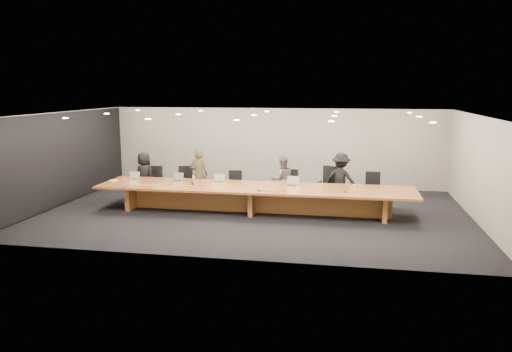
{
  "coord_description": "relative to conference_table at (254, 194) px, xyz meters",
  "views": [
    {
      "loc": [
        2.59,
        -13.66,
        3.52
      ],
      "look_at": [
        0.0,
        0.3,
        1.0
      ],
      "focal_mm": 35.0,
      "sensor_mm": 36.0,
      "label": 1
    }
  ],
  "objects": [
    {
      "name": "lime_gadget",
      "position": [
        -4.36,
        0.11,
        0.26
      ],
      "size": [
        0.16,
        0.1,
        0.02
      ],
      "primitive_type": "cube",
      "rotation": [
        0.0,
        0.0,
        0.1
      ],
      "color": "#61D137",
      "rests_on": "notepad"
    },
    {
      "name": "chair_left",
      "position": [
        -2.45,
        1.23,
        0.02
      ],
      "size": [
        0.68,
        0.68,
        1.08
      ],
      "primitive_type": null,
      "rotation": [
        0.0,
        0.0,
        0.29
      ],
      "color": "black",
      "rests_on": "ground"
    },
    {
      "name": "av_box",
      "position": [
        -3.57,
        -0.68,
        0.24
      ],
      "size": [
        0.2,
        0.16,
        0.03
      ],
      "primitive_type": "cube",
      "rotation": [
        0.0,
        0.0,
        -0.09
      ],
      "color": "#ACADB1",
      "rests_on": "conference_table"
    },
    {
      "name": "person_b",
      "position": [
        -2.01,
        1.22,
        0.3
      ],
      "size": [
        0.64,
        0.46,
        1.64
      ],
      "primitive_type": "imported",
      "rotation": [
        0.0,
        0.0,
        3.26
      ],
      "color": "#3A361F",
      "rests_on": "ground"
    },
    {
      "name": "person_a",
      "position": [
        -3.82,
        1.18,
        0.22
      ],
      "size": [
        0.84,
        0.67,
        1.49
      ],
      "primitive_type": "imported",
      "rotation": [
        0.0,
        0.0,
        2.84
      ],
      "color": "black",
      "rests_on": "ground"
    },
    {
      "name": "mic_left",
      "position": [
        -2.45,
        -0.3,
        0.25
      ],
      "size": [
        0.15,
        0.15,
        0.03
      ],
      "primitive_type": "cone",
      "rotation": [
        0.0,
        0.0,
        -0.17
      ],
      "color": "black",
      "rests_on": "conference_table"
    },
    {
      "name": "laptop_a",
      "position": [
        -3.81,
        0.4,
        0.35
      ],
      "size": [
        0.34,
        0.28,
        0.24
      ],
      "primitive_type": null,
      "rotation": [
        0.0,
        0.0,
        0.24
      ],
      "color": "#C6B497",
      "rests_on": "conference_table"
    },
    {
      "name": "chair_far_right",
      "position": [
        3.35,
        1.29,
        0.01
      ],
      "size": [
        0.56,
        0.56,
        1.06
      ],
      "primitive_type": null,
      "rotation": [
        0.0,
        0.0,
        -0.05
      ],
      "color": "black",
      "rests_on": "ground"
    },
    {
      "name": "left_wall_panel",
      "position": [
        -5.94,
        0.0,
        0.85
      ],
      "size": [
        0.08,
        7.84,
        2.74
      ],
      "primitive_type": "cube",
      "color": "black",
      "rests_on": "ground"
    },
    {
      "name": "ground",
      "position": [
        0.0,
        0.0,
        -0.52
      ],
      "size": [
        12.0,
        12.0,
        0.0
      ],
      "primitive_type": "plane",
      "color": "black",
      "rests_on": "ground"
    },
    {
      "name": "laptop_c",
      "position": [
        -1.15,
        0.41,
        0.35
      ],
      "size": [
        0.32,
        0.24,
        0.25
      ],
      "primitive_type": null,
      "rotation": [
        0.0,
        0.0,
        0.03
      ],
      "color": "beige",
      "rests_on": "conference_table"
    },
    {
      "name": "water_bottle",
      "position": [
        -1.87,
        0.25,
        0.33
      ],
      "size": [
        0.07,
        0.07,
        0.21
      ],
      "primitive_type": "cylinder",
      "rotation": [
        0.0,
        0.0,
        0.07
      ],
      "color": "silver",
      "rests_on": "conference_table"
    },
    {
      "name": "person_c",
      "position": [
        0.64,
        1.26,
        0.22
      ],
      "size": [
        0.86,
        0.76,
        1.48
      ],
      "primitive_type": "imported",
      "rotation": [
        0.0,
        0.0,
        3.46
      ],
      "color": "#57585A",
      "rests_on": "ground"
    },
    {
      "name": "amber_mug",
      "position": [
        -1.79,
        -0.08,
        0.28
      ],
      "size": [
        0.1,
        0.1,
        0.1
      ],
      "primitive_type": "cylinder",
      "rotation": [
        0.0,
        0.0,
        -0.29
      ],
      "color": "brown",
      "rests_on": "conference_table"
    },
    {
      "name": "person_d",
      "position": [
        2.41,
        1.27,
        0.28
      ],
      "size": [
        1.16,
        0.87,
        1.6
      ],
      "primitive_type": "imported",
      "rotation": [
        0.0,
        0.0,
        2.84
      ],
      "color": "black",
      "rests_on": "ground"
    },
    {
      "name": "chair_mid_right",
      "position": [
        0.84,
        1.2,
        0.02
      ],
      "size": [
        0.67,
        0.67,
        1.08
      ],
      "primitive_type": null,
      "rotation": [
        0.0,
        0.0,
        -0.27
      ],
      "color": "black",
      "rests_on": "ground"
    },
    {
      "name": "laptop_d",
      "position": [
        1.04,
        0.28,
        0.37
      ],
      "size": [
        0.4,
        0.33,
        0.28
      ],
      "primitive_type": null,
      "rotation": [
        0.0,
        0.0,
        -0.21
      ],
      "color": "beige",
      "rests_on": "conference_table"
    },
    {
      "name": "chair_far_left",
      "position": [
        -3.51,
        1.23,
        0.0
      ],
      "size": [
        0.56,
        0.56,
        1.05
      ],
      "primitive_type": null,
      "rotation": [
        0.0,
        0.0,
        0.05
      ],
      "color": "black",
      "rests_on": "ground"
    },
    {
      "name": "laptop_b",
      "position": [
        -2.44,
        0.38,
        0.36
      ],
      "size": [
        0.34,
        0.26,
        0.26
      ],
      "primitive_type": null,
      "rotation": [
        0.0,
        0.0,
        -0.07
      ],
      "color": "tan",
      "rests_on": "conference_table"
    },
    {
      "name": "conference_table",
      "position": [
        0.0,
        0.0,
        0.0
      ],
      "size": [
        9.0,
        1.8,
        0.75
      ],
      "color": "brown",
      "rests_on": "ground"
    },
    {
      "name": "notepad",
      "position": [
        -4.35,
        0.1,
        0.24
      ],
      "size": [
        0.29,
        0.27,
        0.01
      ],
      "primitive_type": "cube",
      "rotation": [
        0.0,
        0.0,
        -0.42
      ],
      "color": "white",
      "rests_on": "conference_table"
    },
    {
      "name": "paper_cup_near",
      "position": [
        1.08,
        0.34,
        0.28
      ],
      "size": [
        0.09,
        0.09,
        0.09
      ],
      "primitive_type": "cone",
      "rotation": [
        0.0,
        0.0,
        -0.12
      ],
      "color": "silver",
      "rests_on": "conference_table"
    },
    {
      "name": "chair_mid_left",
      "position": [
        -0.82,
        1.17,
        -0.02
      ],
      "size": [
        0.59,
        0.59,
        0.99
      ],
      "primitive_type": null,
      "rotation": [
        0.0,
        0.0,
        0.19
      ],
      "color": "black",
      "rests_on": "ground"
    },
    {
      "name": "paper_cup_far",
      "position": [
        2.81,
        0.36,
        0.27
      ],
      "size": [
        0.08,
        0.08,
        0.09
      ],
      "primitive_type": "cone",
      "rotation": [
        0.0,
        0.0,
        -0.06
      ],
      "color": "silver",
      "rests_on": "conference_table"
    },
    {
      "name": "back_wall",
      "position": [
        0.0,
        4.0,
        0.88
      ],
      "size": [
        12.0,
        0.02,
        2.8
      ],
      "primitive_type": "cube",
      "color": "beige",
      "rests_on": "ground"
    },
    {
      "name": "mic_center",
      "position": [
        0.23,
        -0.54,
        0.24
      ],
      "size": [
        0.12,
        0.12,
        0.03
      ],
      "primitive_type": "cone",
      "rotation": [
        0.0,
        0.0,
        -0.05
      ],
      "color": "black",
      "rests_on": "conference_table"
    },
    {
      "name": "chair_right",
      "position": [
        2.03,
        1.24,
        0.08
      ],
      "size": [
        0.78,
        0.78,
        1.2
      ],
      "primitive_type": null,
      "rotation": [
        0.0,
        0.0,
        -0.34
      ],
      "color": "black",
      "rests_on": "ground"
    },
    {
      "name": "mic_right",
      "position": [
        2.55,
        -0.32,
        0.24
      ],
      "size": [
        0.13,
        0.13,
        0.03
      ],
      "primitive_type": "cone",
      "rotation": [
        0.0,
        0.0,
        0.29
      ],
      "color": "black",
      "rests_on": "conference_table"
    }
  ]
}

